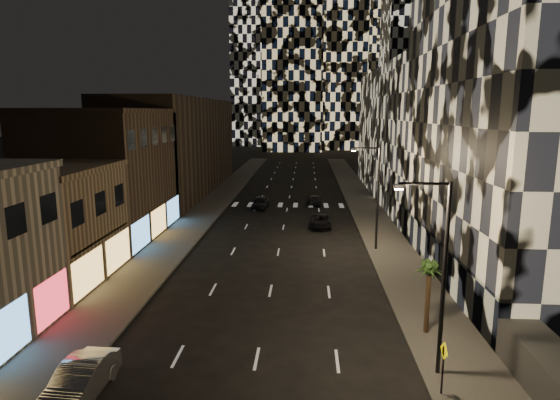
# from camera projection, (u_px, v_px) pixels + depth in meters

# --- Properties ---
(sidewalk_left) EXTENTS (4.00, 120.00, 0.15)m
(sidewalk_left) POSITION_uv_depth(u_px,v_px,m) (213.00, 204.00, 62.10)
(sidewalk_left) COLOR #47443F
(sidewalk_left) RESTS_ON ground
(sidewalk_right) EXTENTS (4.00, 120.00, 0.15)m
(sidewalk_right) POSITION_uv_depth(u_px,v_px,m) (364.00, 205.00, 60.99)
(sidewalk_right) COLOR #47443F
(sidewalk_right) RESTS_ON ground
(curb_left) EXTENTS (0.20, 120.00, 0.15)m
(curb_left) POSITION_uv_depth(u_px,v_px,m) (228.00, 204.00, 61.98)
(curb_left) COLOR #4C4C47
(curb_left) RESTS_ON ground
(curb_right) EXTENTS (0.20, 120.00, 0.15)m
(curb_right) POSITION_uv_depth(u_px,v_px,m) (348.00, 205.00, 61.10)
(curb_right) COLOR #4C4C47
(curb_right) RESTS_ON ground
(retail_tan) EXTENTS (10.00, 10.00, 8.00)m
(retail_tan) POSITION_uv_depth(u_px,v_px,m) (34.00, 227.00, 33.31)
(retail_tan) COLOR #886C51
(retail_tan) RESTS_ON ground
(retail_brown) EXTENTS (10.00, 15.00, 12.00)m
(retail_brown) POSITION_uv_depth(u_px,v_px,m) (106.00, 176.00, 45.20)
(retail_brown) COLOR #4A382A
(retail_brown) RESTS_ON ground
(retail_filler_left) EXTENTS (10.00, 40.00, 14.00)m
(retail_filler_left) POSITION_uv_depth(u_px,v_px,m) (179.00, 146.00, 71.01)
(retail_filler_left) COLOR #4A382A
(retail_filler_left) RESTS_ON ground
(midrise_right) EXTENTS (16.00, 25.00, 22.00)m
(midrise_right) POSITION_uv_depth(u_px,v_px,m) (554.00, 127.00, 33.38)
(midrise_right) COLOR #232326
(midrise_right) RESTS_ON ground
(midrise_base) EXTENTS (0.60, 25.00, 3.00)m
(midrise_base) POSITION_uv_depth(u_px,v_px,m) (436.00, 253.00, 35.58)
(midrise_base) COLOR #383838
(midrise_base) RESTS_ON ground
(plinth_right) EXTENTS (2.00, 8.00, 2.00)m
(plinth_right) POSITION_uv_depth(u_px,v_px,m) (559.00, 383.00, 19.45)
(plinth_right) COLOR #383838
(plinth_right) RESTS_ON ground
(midrise_filler_right) EXTENTS (16.00, 40.00, 18.00)m
(midrise_filler_right) POSITION_uv_depth(u_px,v_px,m) (432.00, 134.00, 65.63)
(midrise_filler_right) COLOR #232326
(midrise_filler_right) RESTS_ON ground
(streetlight_near) EXTENTS (2.55, 0.25, 9.00)m
(streetlight_near) POSITION_uv_depth(u_px,v_px,m) (439.00, 266.00, 20.86)
(streetlight_near) COLOR black
(streetlight_near) RESTS_ON sidewalk_right
(streetlight_far) EXTENTS (2.55, 0.25, 9.00)m
(streetlight_far) POSITION_uv_depth(u_px,v_px,m) (375.00, 191.00, 40.48)
(streetlight_far) COLOR black
(streetlight_far) RESTS_ON sidewalk_right
(car_silver_parked) EXTENTS (1.81, 4.85, 1.58)m
(car_silver_parked) POSITION_uv_depth(u_px,v_px,m) (80.00, 381.00, 19.94)
(car_silver_parked) COLOR #999A9F
(car_silver_parked) RESTS_ON ground
(car_dark_midlane) EXTENTS (2.14, 4.65, 1.55)m
(car_dark_midlane) POSITION_uv_depth(u_px,v_px,m) (260.00, 202.00, 59.25)
(car_dark_midlane) COLOR black
(car_dark_midlane) RESTS_ON ground
(car_dark_oncoming) EXTENTS (1.82, 4.20, 1.20)m
(car_dark_oncoming) POSITION_uv_depth(u_px,v_px,m) (314.00, 200.00, 61.95)
(car_dark_oncoming) COLOR black
(car_dark_oncoming) RESTS_ON ground
(car_dark_rightlane) EXTENTS (2.36, 4.80, 1.31)m
(car_dark_rightlane) POSITION_uv_depth(u_px,v_px,m) (321.00, 221.00, 49.67)
(car_dark_rightlane) COLOR black
(car_dark_rightlane) RESTS_ON ground
(ped_sign) EXTENTS (0.09, 0.79, 2.37)m
(ped_sign) POSITION_uv_depth(u_px,v_px,m) (443.00, 359.00, 19.90)
(ped_sign) COLOR black
(ped_sign) RESTS_ON sidewalk_right
(palm_tree) EXTENTS (2.09, 2.07, 4.10)m
(palm_tree) POSITION_uv_depth(u_px,v_px,m) (429.00, 274.00, 25.17)
(palm_tree) COLOR #47331E
(palm_tree) RESTS_ON sidewalk_right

